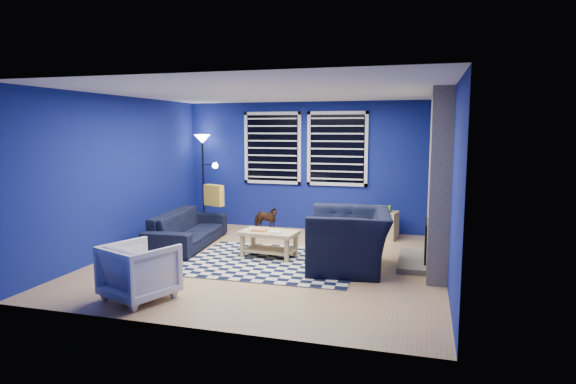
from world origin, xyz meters
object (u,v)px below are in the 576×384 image
object	(u,v)px
coffee_table	(269,238)
tv	(441,163)
floor_lamp	(203,151)
armchair_bent	(140,271)
armchair_big	(349,240)
cabinet	(380,224)
sofa	(188,229)
rocking_horse	(265,219)

from	to	relation	value
coffee_table	tv	bearing A→B (deg)	34.38
tv	floor_lamp	size ratio (longest dim) A/B	0.54
armchair_bent	floor_lamp	world-z (taller)	floor_lamp
armchair_big	tv	bearing A→B (deg)	140.60
cabinet	floor_lamp	size ratio (longest dim) A/B	0.36
armchair_bent	floor_lamp	xyz separation A→B (m)	(-1.15, 4.12, 1.20)
floor_lamp	armchair_bent	bearing A→B (deg)	-74.42
armchair_big	cabinet	world-z (taller)	armchair_big
sofa	armchair_big	size ratio (longest dim) A/B	1.54
armchair_big	rocking_horse	xyz separation A→B (m)	(-1.85, 1.77, -0.12)
cabinet	floor_lamp	xyz separation A→B (m)	(-3.56, 0.15, 1.27)
coffee_table	floor_lamp	xyz separation A→B (m)	(-2.03, 1.95, 1.23)
coffee_table	cabinet	world-z (taller)	cabinet
armchair_bent	floor_lamp	distance (m)	4.44
cabinet	sofa	bearing A→B (deg)	-143.28
tv	sofa	bearing A→B (deg)	-161.30
cabinet	armchair_bent	bearing A→B (deg)	-109.73
armchair_bent	rocking_horse	bearing A→B (deg)	-73.22
rocking_horse	coffee_table	xyz separation A→B (m)	(0.56, -1.50, -0.00)
rocking_horse	armchair_bent	bearing A→B (deg)	-171.78
armchair_big	armchair_bent	distance (m)	2.87
sofa	armchair_bent	bearing A→B (deg)	-170.24
tv	armchair_bent	xyz separation A→B (m)	(-3.43, -3.90, -1.07)
armchair_big	cabinet	size ratio (longest dim) A/B	1.94
tv	rocking_horse	bearing A→B (deg)	-175.51
tv	armchair_big	xyz separation A→B (m)	(-1.26, -2.02, -0.98)
coffee_table	cabinet	size ratio (longest dim) A/B	1.36
cabinet	floor_lamp	distance (m)	3.78
armchair_big	coffee_table	world-z (taller)	armchair_big
armchair_big	coffee_table	size ratio (longest dim) A/B	1.42
tv	floor_lamp	world-z (taller)	floor_lamp
tv	cabinet	bearing A→B (deg)	176.43
armchair_bent	tv	bearing A→B (deg)	-109.59
rocking_horse	floor_lamp	world-z (taller)	floor_lamp
tv	floor_lamp	bearing A→B (deg)	177.36
armchair_bent	coffee_table	size ratio (longest dim) A/B	0.81
coffee_table	armchair_bent	bearing A→B (deg)	-112.11
tv	cabinet	size ratio (longest dim) A/B	1.50
armchair_big	floor_lamp	world-z (taller)	floor_lamp
tv	armchair_big	size ratio (longest dim) A/B	0.77
armchair_big	floor_lamp	size ratio (longest dim) A/B	0.69
sofa	tv	bearing A→B (deg)	-76.96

